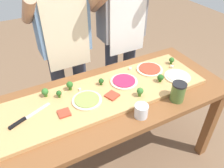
# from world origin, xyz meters

# --- Properties ---
(ground_plane) EXTENTS (8.00, 8.00, 0.00)m
(ground_plane) POSITION_xyz_m (0.00, 0.00, 0.00)
(ground_plane) COLOR brown
(prep_table) EXTENTS (1.72, 0.72, 0.77)m
(prep_table) POSITION_xyz_m (0.00, 0.00, 0.67)
(prep_table) COLOR brown
(prep_table) RESTS_ON ground
(cutting_board) EXTENTS (1.45, 0.44, 0.03)m
(cutting_board) POSITION_xyz_m (-0.02, 0.02, 0.79)
(cutting_board) COLOR tan
(cutting_board) RESTS_ON prep_table
(chefs_knife) EXTENTS (0.27, 0.13, 0.02)m
(chefs_knife) POSITION_xyz_m (-0.57, 0.02, 0.81)
(chefs_knife) COLOR #B7BABF
(chefs_knife) RESTS_ON cutting_board
(pizza_whole_tomato_red) EXTENTS (0.21, 0.21, 0.02)m
(pizza_whole_tomato_red) POSITION_xyz_m (0.41, 0.11, 0.81)
(pizza_whole_tomato_red) COLOR beige
(pizza_whole_tomato_red) RESTS_ON cutting_board
(pizza_whole_white_garlic) EXTENTS (0.20, 0.20, 0.02)m
(pizza_whole_white_garlic) POSITION_xyz_m (0.54, -0.07, 0.81)
(pizza_whole_white_garlic) COLOR beige
(pizza_whole_white_garlic) RESTS_ON cutting_board
(pizza_whole_pesto_green) EXTENTS (0.20, 0.20, 0.02)m
(pizza_whole_pesto_green) POSITION_xyz_m (-0.17, -0.00, 0.81)
(pizza_whole_pesto_green) COLOR beige
(pizza_whole_pesto_green) RESTS_ON cutting_board
(pizza_whole_beet_magenta) EXTENTS (0.20, 0.20, 0.02)m
(pizza_whole_beet_magenta) POSITION_xyz_m (0.15, 0.07, 0.81)
(pizza_whole_beet_magenta) COLOR beige
(pizza_whole_beet_magenta) RESTS_ON cutting_board
(pizza_slice_near_left) EXTENTS (0.08, 0.08, 0.01)m
(pizza_slice_near_left) POSITION_xyz_m (-0.34, -0.05, 0.81)
(pizza_slice_near_left) COLOR #BC3D28
(pizza_slice_near_left) RESTS_ON cutting_board
(pizza_slice_near_right) EXTENTS (0.10, 0.10, 0.01)m
(pizza_slice_near_right) POSITION_xyz_m (-0.00, -0.04, 0.81)
(pizza_slice_near_right) COLOR #BC3D28
(pizza_slice_near_right) RESTS_ON cutting_board
(broccoli_floret_back_left) EXTENTS (0.05, 0.05, 0.07)m
(broccoli_floret_back_left) POSITION_xyz_m (0.17, -0.12, 0.84)
(broccoli_floret_back_left) COLOR #3F7220
(broccoli_floret_back_left) RESTS_ON cutting_board
(broccoli_floret_center_left) EXTENTS (0.05, 0.05, 0.06)m
(broccoli_floret_center_left) POSITION_xyz_m (-0.40, 0.17, 0.84)
(broccoli_floret_center_left) COLOR #3F7220
(broccoli_floret_center_left) RESTS_ON cutting_board
(broccoli_floret_back_mid) EXTENTS (0.04, 0.04, 0.05)m
(broccoli_floret_back_mid) POSITION_xyz_m (-0.01, 0.12, 0.83)
(broccoli_floret_back_mid) COLOR #2C5915
(broccoli_floret_back_mid) RESTS_ON cutting_board
(broccoli_floret_front_right) EXTENTS (0.04, 0.04, 0.05)m
(broccoli_floret_front_right) POSITION_xyz_m (-0.32, 0.12, 0.83)
(broccoli_floret_front_right) COLOR #2C5915
(broccoli_floret_front_right) RESTS_ON cutting_board
(broccoli_floret_back_right) EXTENTS (0.05, 0.05, 0.06)m
(broccoli_floret_back_right) POSITION_xyz_m (0.39, -0.05, 0.84)
(broccoli_floret_back_right) COLOR #2C5915
(broccoli_floret_back_right) RESTS_ON cutting_board
(broccoli_floret_center_right) EXTENTS (0.05, 0.05, 0.07)m
(broccoli_floret_center_right) POSITION_xyz_m (-0.23, 0.16, 0.84)
(broccoli_floret_center_right) COLOR #366618
(broccoli_floret_center_right) RESTS_ON cutting_board
(broccoli_floret_front_mid) EXTENTS (0.04, 0.04, 0.06)m
(broccoli_floret_front_mid) POSITION_xyz_m (0.62, 0.10, 0.84)
(broccoli_floret_front_mid) COLOR #366618
(broccoli_floret_front_mid) RESTS_ON cutting_board
(cheese_crumble_a) EXTENTS (0.02, 0.02, 0.02)m
(cheese_crumble_a) POSITION_xyz_m (-0.17, 0.13, 0.81)
(cheese_crumble_a) COLOR white
(cheese_crumble_a) RESTS_ON cutting_board
(cheese_crumble_b) EXTENTS (0.03, 0.03, 0.02)m
(cheese_crumble_b) POSITION_xyz_m (0.59, 0.05, 0.81)
(cheese_crumble_b) COLOR silver
(cheese_crumble_b) RESTS_ON cutting_board
(cheese_crumble_c) EXTENTS (0.02, 0.02, 0.02)m
(cheese_crumble_c) POSITION_xyz_m (0.28, 0.18, 0.81)
(cheese_crumble_c) COLOR white
(cheese_crumble_c) RESTS_ON cutting_board
(flour_cup) EXTENTS (0.09, 0.09, 0.09)m
(flour_cup) POSITION_xyz_m (0.08, -0.26, 0.81)
(flour_cup) COLOR white
(flour_cup) RESTS_ON prep_table
(sauce_jar) EXTENTS (0.10, 0.10, 0.14)m
(sauce_jar) POSITION_xyz_m (0.39, -0.25, 0.84)
(sauce_jar) COLOR #517033
(sauce_jar) RESTS_ON prep_table
(cook_left) EXTENTS (0.54, 0.39, 1.67)m
(cook_left) POSITION_xyz_m (-0.12, 0.56, 1.00)
(cook_left) COLOR #333847
(cook_left) RESTS_ON ground
(cook_right) EXTENTS (0.54, 0.39, 1.67)m
(cook_right) POSITION_xyz_m (0.41, 0.56, 1.00)
(cook_right) COLOR #333847
(cook_right) RESTS_ON ground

